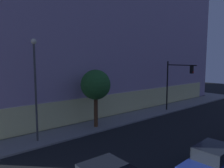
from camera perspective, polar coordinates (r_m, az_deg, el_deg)
modern_building at (r=39.57m, az=-12.34°, el=10.77°), size 39.87×31.99×19.62m
traffic_light_far_corner at (r=28.21m, az=16.38°, el=1.40°), size 0.36×4.10×6.31m
street_lamp_sidewalk at (r=18.09m, az=-19.54°, el=1.49°), size 0.44×0.44×8.16m
sidewalk_tree at (r=20.94m, az=-4.32°, el=-0.29°), size 2.89×2.89×5.59m
car_blue at (r=14.67m, az=24.55°, el=-17.80°), size 4.67×2.24×1.64m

